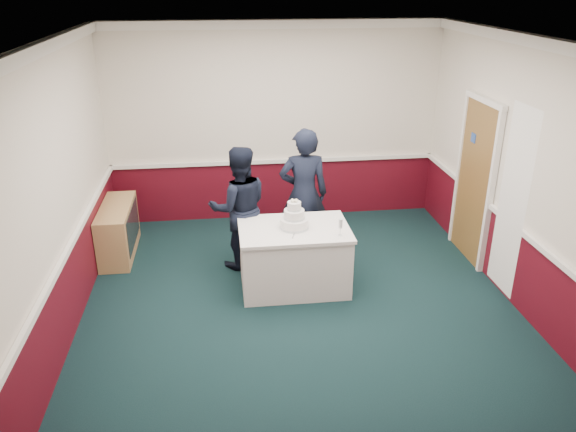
{
  "coord_description": "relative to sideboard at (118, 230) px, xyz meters",
  "views": [
    {
      "loc": [
        -0.84,
        -5.78,
        3.56
      ],
      "look_at": [
        -0.13,
        -0.1,
        1.1
      ],
      "focal_mm": 35.0,
      "sensor_mm": 36.0,
      "label": 1
    }
  ],
  "objects": [
    {
      "name": "ground",
      "position": [
        2.28,
        -1.43,
        -0.35
      ],
      "size": [
        5.0,
        5.0,
        0.0
      ],
      "primitive_type": "plane",
      "color": "#12272D",
      "rests_on": "ground"
    },
    {
      "name": "room_shell",
      "position": [
        2.36,
        -0.82,
        1.62
      ],
      "size": [
        5.0,
        5.0,
        3.0
      ],
      "color": "silver",
      "rests_on": "ground"
    },
    {
      "name": "sideboard",
      "position": [
        0.0,
        0.0,
        0.0
      ],
      "size": [
        0.41,
        1.2,
        0.7
      ],
      "color": "#A98852",
      "rests_on": "ground"
    },
    {
      "name": "cake_table",
      "position": [
        2.27,
        -1.17,
        0.05
      ],
      "size": [
        1.32,
        0.92,
        0.79
      ],
      "color": "white",
      "rests_on": "ground"
    },
    {
      "name": "wedding_cake",
      "position": [
        2.27,
        -1.17,
        0.55
      ],
      "size": [
        0.35,
        0.35,
        0.36
      ],
      "color": "white",
      "rests_on": "cake_table"
    },
    {
      "name": "cake_knife",
      "position": [
        2.24,
        -1.37,
        0.44
      ],
      "size": [
        0.08,
        0.22,
        0.0
      ],
      "primitive_type": "cube",
      "rotation": [
        0.0,
        0.0,
        -0.29
      ],
      "color": "silver",
      "rests_on": "cake_table"
    },
    {
      "name": "champagne_flute",
      "position": [
        2.77,
        -1.45,
        0.58
      ],
      "size": [
        0.05,
        0.05,
        0.21
      ],
      "color": "silver",
      "rests_on": "cake_table"
    },
    {
      "name": "person_man",
      "position": [
        1.65,
        -0.54,
        0.47
      ],
      "size": [
        0.85,
        0.7,
        1.63
      ],
      "primitive_type": "imported",
      "rotation": [
        0.0,
        0.0,
        3.24
      ],
      "color": "black",
      "rests_on": "ground"
    },
    {
      "name": "person_woman",
      "position": [
        2.51,
        -0.35,
        0.54
      ],
      "size": [
        0.67,
        0.45,
        1.79
      ],
      "primitive_type": "imported",
      "rotation": [
        0.0,
        0.0,
        3.11
      ],
      "color": "black",
      "rests_on": "ground"
    }
  ]
}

